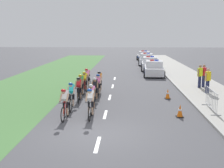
# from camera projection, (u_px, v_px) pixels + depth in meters

# --- Properties ---
(ground_plane) EXTENTS (160.00, 160.00, 0.00)m
(ground_plane) POSITION_uv_depth(u_px,v_px,m) (100.00, 134.00, 11.57)
(ground_plane) COLOR #4C4C51
(sidewalk_slab) EXTENTS (3.72, 60.00, 0.12)m
(sidewalk_slab) POSITION_uv_depth(u_px,v_px,m) (190.00, 80.00, 25.02)
(sidewalk_slab) COLOR #A3A099
(sidewalk_slab) RESTS_ON ground
(kerb_edge) EXTENTS (0.16, 60.00, 0.13)m
(kerb_edge) POSITION_uv_depth(u_px,v_px,m) (170.00, 80.00, 25.10)
(kerb_edge) COLOR #9E9E99
(kerb_edge) RESTS_ON ground
(grass_verge) EXTENTS (7.00, 60.00, 0.01)m
(grass_verge) POSITION_uv_depth(u_px,v_px,m) (43.00, 79.00, 25.66)
(grass_verge) COLOR #4C7F42
(grass_verge) RESTS_ON ground
(lane_markings_centre) EXTENTS (0.14, 17.60, 0.01)m
(lane_markings_centre) POSITION_uv_depth(u_px,v_px,m) (110.00, 97.00, 18.38)
(lane_markings_centre) COLOR white
(lane_markings_centre) RESTS_ON ground
(cyclist_lead) EXTENTS (0.42, 1.72, 1.56)m
(cyclist_lead) POSITION_uv_depth(u_px,v_px,m) (65.00, 103.00, 13.50)
(cyclist_lead) COLOR black
(cyclist_lead) RESTS_ON ground
(cyclist_second) EXTENTS (0.42, 1.72, 1.56)m
(cyclist_second) POSITION_uv_depth(u_px,v_px,m) (90.00, 103.00, 13.59)
(cyclist_second) COLOR black
(cyclist_second) RESTS_ON ground
(cyclist_third) EXTENTS (0.44, 1.72, 1.56)m
(cyclist_third) POSITION_uv_depth(u_px,v_px,m) (71.00, 95.00, 15.23)
(cyclist_third) COLOR black
(cyclist_third) RESTS_ON ground
(cyclist_fourth) EXTENTS (0.42, 1.72, 1.56)m
(cyclist_fourth) POSITION_uv_depth(u_px,v_px,m) (92.00, 97.00, 14.75)
(cyclist_fourth) COLOR black
(cyclist_fourth) RESTS_ON ground
(cyclist_fifth) EXTENTS (0.44, 1.72, 1.56)m
(cyclist_fifth) POSITION_uv_depth(u_px,v_px,m) (79.00, 89.00, 17.01)
(cyclist_fifth) COLOR black
(cyclist_fifth) RESTS_ON ground
(cyclist_sixth) EXTENTS (0.43, 1.72, 1.56)m
(cyclist_sixth) POSITION_uv_depth(u_px,v_px,m) (95.00, 89.00, 16.92)
(cyclist_sixth) COLOR black
(cyclist_sixth) RESTS_ON ground
(cyclist_seventh) EXTENTS (0.42, 1.72, 1.56)m
(cyclist_seventh) POSITION_uv_depth(u_px,v_px,m) (81.00, 85.00, 18.29)
(cyclist_seventh) COLOR black
(cyclist_seventh) RESTS_ON ground
(cyclist_eighth) EXTENTS (0.44, 1.72, 1.56)m
(cyclist_eighth) POSITION_uv_depth(u_px,v_px,m) (98.00, 85.00, 18.42)
(cyclist_eighth) COLOR black
(cyclist_eighth) RESTS_ON ground
(cyclist_ninth) EXTENTS (0.42, 1.72, 1.56)m
(cyclist_ninth) POSITION_uv_depth(u_px,v_px,m) (85.00, 82.00, 19.56)
(cyclist_ninth) COLOR black
(cyclist_ninth) RESTS_ON ground
(cyclist_tenth) EXTENTS (0.42, 1.72, 1.56)m
(cyclist_tenth) POSITION_uv_depth(u_px,v_px,m) (100.00, 82.00, 19.66)
(cyclist_tenth) COLOR black
(cyclist_tenth) RESTS_ON ground
(cyclist_eleventh) EXTENTS (0.45, 1.72, 1.56)m
(cyclist_eleventh) POSITION_uv_depth(u_px,v_px,m) (87.00, 78.00, 21.37)
(cyclist_eleventh) COLOR black
(cyclist_eleventh) RESTS_ON ground
(police_car_nearest) EXTENTS (2.21, 4.50, 1.59)m
(police_car_nearest) POSITION_uv_depth(u_px,v_px,m) (154.00, 69.00, 27.99)
(police_car_nearest) COLOR white
(police_car_nearest) RESTS_ON ground
(police_car_second) EXTENTS (2.22, 4.51, 1.59)m
(police_car_second) POSITION_uv_depth(u_px,v_px,m) (150.00, 64.00, 32.65)
(police_car_second) COLOR white
(police_car_second) RESTS_ON ground
(police_car_third) EXTENTS (2.31, 4.55, 1.59)m
(police_car_third) POSITION_uv_depth(u_px,v_px,m) (146.00, 60.00, 38.20)
(police_car_third) COLOR silver
(police_car_third) RESTS_ON ground
(police_car_furthest) EXTENTS (2.18, 4.49, 1.59)m
(police_car_furthest) POSITION_uv_depth(u_px,v_px,m) (144.00, 56.00, 43.61)
(police_car_furthest) COLOR white
(police_car_furthest) RESTS_ON ground
(crowd_barrier_front) EXTENTS (0.60, 2.32, 1.07)m
(crowd_barrier_front) POSITION_uv_depth(u_px,v_px,m) (211.00, 100.00, 14.79)
(crowd_barrier_front) COLOR #B7BABF
(crowd_barrier_front) RESTS_ON sidewalk_slab
(traffic_cone_near) EXTENTS (0.36, 0.36, 0.64)m
(traffic_cone_near) POSITION_uv_depth(u_px,v_px,m) (168.00, 94.00, 17.91)
(traffic_cone_near) COLOR black
(traffic_cone_near) RESTS_ON ground
(traffic_cone_mid) EXTENTS (0.36, 0.36, 0.64)m
(traffic_cone_mid) POSITION_uv_depth(u_px,v_px,m) (180.00, 111.00, 13.93)
(traffic_cone_mid) COLOR black
(traffic_cone_mid) RESTS_ON ground
(spectator_closest) EXTENTS (0.42, 0.43, 1.68)m
(spectator_closest) POSITION_uv_depth(u_px,v_px,m) (200.00, 75.00, 20.96)
(spectator_closest) COLOR #23284C
(spectator_closest) RESTS_ON sidewalk_slab
(spectator_middle) EXTENTS (0.42, 0.43, 1.68)m
(spectator_middle) POSITION_uv_depth(u_px,v_px,m) (204.00, 74.00, 21.28)
(spectator_middle) COLOR #23284C
(spectator_middle) RESTS_ON sidewalk_slab
(spectator_back) EXTENTS (0.46, 0.39, 1.68)m
(spectator_back) POSITION_uv_depth(u_px,v_px,m) (208.00, 79.00, 18.98)
(spectator_back) COLOR #23284C
(spectator_back) RESTS_ON sidewalk_slab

